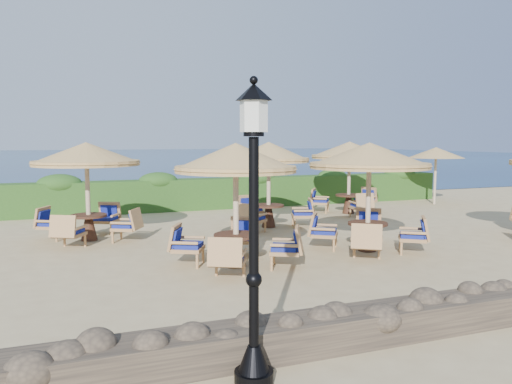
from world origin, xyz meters
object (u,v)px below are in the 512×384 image
Objects in this scene: cafe_set_0 at (236,185)px; extra_parasol at (436,153)px; cafe_set_4 at (269,168)px; lamp_post at (254,248)px; cafe_set_5 at (349,162)px; cafe_set_3 at (87,173)px; cafe_set_1 at (369,176)px.

extra_parasol is at bearing 32.05° from cafe_set_0.
cafe_set_0 is 4.91m from cafe_set_4.
cafe_set_4 is (3.92, 9.26, 0.29)m from lamp_post.
cafe_set_3 is at bearing -168.53° from cafe_set_5.
cafe_set_0 and cafe_set_4 have the same top height.
cafe_set_1 is at bearing 4.78° from cafe_set_0.
cafe_set_1 is 1.03× the size of cafe_set_3.
cafe_set_3 is (-2.86, 4.05, 0.06)m from cafe_set_0.
lamp_post is 9.18m from cafe_set_3.
cafe_set_0 is at bearing -175.22° from cafe_set_1.
cafe_set_1 is 6.30m from cafe_set_5.
cafe_set_4 is at bearing 59.83° from cafe_set_0.
cafe_set_3 is 9.37m from cafe_set_5.
extra_parasol is at bearing 41.10° from cafe_set_1.
cafe_set_5 is at bearing 43.05° from cafe_set_0.
cafe_set_5 is (-4.83, -1.07, -0.26)m from extra_parasol.
cafe_set_1 is (-7.67, -6.69, -0.32)m from extra_parasol.
lamp_post is at bearing -106.10° from cafe_set_0.
cafe_set_4 is (5.32, 0.20, 0.01)m from cafe_set_3.
cafe_set_3 is (-14.01, -2.94, -0.34)m from extra_parasol.
cafe_set_0 is at bearing -136.95° from cafe_set_5.
cafe_set_3 and cafe_set_5 have the same top height.
cafe_set_5 is at bearing -167.48° from extra_parasol.
cafe_set_4 is at bearing 2.13° from cafe_set_3.
cafe_set_1 is at bearing -75.57° from cafe_set_4.
cafe_set_0 is at bearing 73.90° from lamp_post.
lamp_post is 1.16× the size of cafe_set_3.
cafe_set_1 is at bearing 47.12° from lamp_post.
cafe_set_5 is at bearing 11.47° from cafe_set_3.
cafe_set_3 and cafe_set_4 have the same top height.
lamp_post reaches higher than cafe_set_0.
cafe_set_0 and cafe_set_1 have the same top height.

